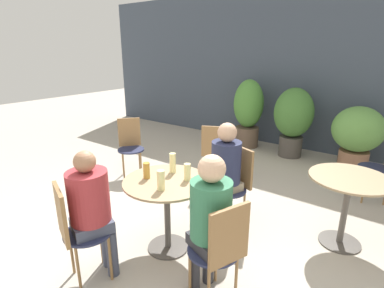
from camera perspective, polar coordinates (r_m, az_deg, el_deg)
The scene contains 20 objects.
ground_plane at distance 3.05m, azimuth -6.99°, elevation -20.73°, with size 20.00×20.00×0.00m, color #B2A899.
storefront_wall at distance 6.09m, azimuth 20.75°, elevation 12.92°, with size 10.00×0.06×3.00m.
cafe_table_near at distance 2.86m, azimuth -4.82°, elevation -9.75°, with size 0.81×0.81×0.73m.
cafe_table_far at distance 3.29m, azimuth 27.53°, elevation -8.34°, with size 0.75×0.75×0.73m.
bistro_chair_0 at distance 2.66m, azimuth -21.41°, elevation -14.37°, with size 0.42×0.44×0.89m.
bistro_chair_1 at distance 2.29m, azimuth 5.55°, elevation -18.85°, with size 0.44×0.42×0.89m.
bistro_chair_2 at distance 3.30m, azimuth 8.17°, elevation -6.77°, with size 0.42×0.44×0.89m.
bistro_chair_3 at distance 4.66m, azimuth -11.70°, elevation 0.36°, with size 0.45×0.45×0.89m.
bistro_chair_4 at distance 4.48m, azimuth 32.75°, elevation -2.89°, with size 0.44×0.43×0.89m.
bistro_chair_5 at distance 4.25m, azimuth 4.22°, elevation -0.98°, with size 0.43×0.44×0.89m.
seated_person_0 at distance 2.61m, azimuth -18.59°, elevation -10.86°, with size 0.37×0.39×1.14m.
seated_person_1 at distance 2.28m, azimuth 3.40°, elevation -13.36°, with size 0.37×0.35×1.19m.
seated_person_2 at distance 3.15m, azimuth 6.29°, elevation -4.41°, with size 0.35×0.37×1.18m.
beer_glass_0 at distance 2.83m, azimuth -8.66°, elevation -5.03°, with size 0.06×0.06×0.15m.
beer_glass_1 at distance 2.59m, azimuth -5.95°, elevation -6.87°, with size 0.07×0.07×0.18m.
beer_glass_2 at distance 2.76m, azimuth -0.90°, elevation -5.35°, with size 0.06×0.06×0.16m.
beer_glass_3 at distance 2.92m, azimuth -3.70°, elevation -3.62°, with size 0.06×0.06×0.20m.
potted_plant_0 at distance 6.02m, azimuth 10.65°, elevation 6.24°, with size 0.58×0.58×1.33m.
potted_plant_1 at distance 5.64m, azimuth 18.72°, elevation 4.87°, with size 0.69×0.69×1.25m.
potted_plant_2 at distance 5.43m, azimuth 28.98°, elevation 1.81°, with size 0.78×0.78×1.04m.
Camera 1 is at (1.68, -1.70, 1.89)m, focal length 28.00 mm.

